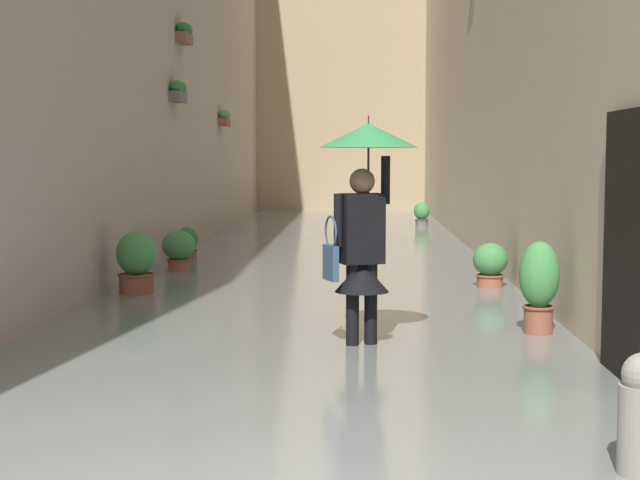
{
  "coord_description": "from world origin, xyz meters",
  "views": [
    {
      "loc": [
        -0.56,
        4.3,
        1.85
      ],
      "look_at": [
        -0.24,
        -3.88,
        1.13
      ],
      "focal_mm": 54.14,
      "sensor_mm": 36.0,
      "label": 1
    }
  ],
  "objects_px": {
    "potted_plant_far_left": "(539,287)",
    "potted_plant_far_right": "(187,245)",
    "person_wading": "(365,196)",
    "potted_plant_mid_right": "(179,250)",
    "potted_plant_near_right": "(136,265)",
    "potted_plant_mid_left": "(422,215)",
    "potted_plant_near_left": "(490,266)"
  },
  "relations": [
    {
      "from": "potted_plant_far_left",
      "to": "potted_plant_far_right",
      "type": "height_order",
      "value": "potted_plant_far_left"
    },
    {
      "from": "person_wading",
      "to": "potted_plant_mid_right",
      "type": "relative_size",
      "value": 3.07
    },
    {
      "from": "potted_plant_near_right",
      "to": "potted_plant_far_right",
      "type": "distance_m",
      "value": 4.13
    },
    {
      "from": "potted_plant_mid_left",
      "to": "potted_plant_far_left",
      "type": "bearing_deg",
      "value": 90.8
    },
    {
      "from": "potted_plant_mid_right",
      "to": "potted_plant_far_right",
      "type": "relative_size",
      "value": 1.12
    },
    {
      "from": "potted_plant_mid_left",
      "to": "potted_plant_far_left",
      "type": "height_order",
      "value": "potted_plant_far_left"
    },
    {
      "from": "potted_plant_mid_left",
      "to": "potted_plant_far_left",
      "type": "distance_m",
      "value": 14.4
    },
    {
      "from": "potted_plant_near_right",
      "to": "potted_plant_mid_right",
      "type": "xyz_separation_m",
      "value": [
        -0.09,
        -2.4,
        -0.05
      ]
    },
    {
      "from": "person_wading",
      "to": "potted_plant_far_right",
      "type": "bearing_deg",
      "value": -68.1
    },
    {
      "from": "potted_plant_near_right",
      "to": "potted_plant_far_right",
      "type": "xyz_separation_m",
      "value": [
        0.09,
        -4.12,
        -0.13
      ]
    },
    {
      "from": "potted_plant_mid_left",
      "to": "potted_plant_far_right",
      "type": "bearing_deg",
      "value": 59.85
    },
    {
      "from": "potted_plant_far_left",
      "to": "potted_plant_mid_right",
      "type": "bearing_deg",
      "value": -48.13
    },
    {
      "from": "potted_plant_far_left",
      "to": "potted_plant_mid_left",
      "type": "bearing_deg",
      "value": -89.2
    },
    {
      "from": "potted_plant_far_left",
      "to": "potted_plant_mid_right",
      "type": "distance_m",
      "value": 6.71
    },
    {
      "from": "potted_plant_near_left",
      "to": "potted_plant_near_right",
      "type": "bearing_deg",
      "value": 9.34
    },
    {
      "from": "potted_plant_mid_left",
      "to": "potted_plant_mid_right",
      "type": "height_order",
      "value": "potted_plant_mid_right"
    },
    {
      "from": "person_wading",
      "to": "potted_plant_near_right",
      "type": "height_order",
      "value": "person_wading"
    },
    {
      "from": "potted_plant_far_right",
      "to": "potted_plant_mid_left",
      "type": "bearing_deg",
      "value": -120.15
    },
    {
      "from": "potted_plant_far_left",
      "to": "potted_plant_near_right",
      "type": "relative_size",
      "value": 1.14
    },
    {
      "from": "potted_plant_far_left",
      "to": "potted_plant_near_right",
      "type": "xyz_separation_m",
      "value": [
        4.57,
        -2.6,
        -0.1
      ]
    },
    {
      "from": "potted_plant_mid_right",
      "to": "potted_plant_far_left",
      "type": "bearing_deg",
      "value": 131.87
    },
    {
      "from": "potted_plant_mid_left",
      "to": "potted_plant_mid_right",
      "type": "xyz_separation_m",
      "value": [
        4.28,
        9.4,
        0.04
      ]
    },
    {
      "from": "potted_plant_near_right",
      "to": "person_wading",
      "type": "bearing_deg",
      "value": 131.69
    },
    {
      "from": "person_wading",
      "to": "potted_plant_far_right",
      "type": "distance_m",
      "value": 7.99
    },
    {
      "from": "potted_plant_near_left",
      "to": "potted_plant_near_right",
      "type": "height_order",
      "value": "potted_plant_near_right"
    },
    {
      "from": "potted_plant_near_left",
      "to": "potted_plant_mid_right",
      "type": "relative_size",
      "value": 0.97
    },
    {
      "from": "potted_plant_far_right",
      "to": "potted_plant_near_right",
      "type": "bearing_deg",
      "value": 91.22
    },
    {
      "from": "person_wading",
      "to": "potted_plant_near_right",
      "type": "xyz_separation_m",
      "value": [
        2.86,
        -3.21,
        -1.01
      ]
    },
    {
      "from": "potted_plant_near_left",
      "to": "potted_plant_mid_left",
      "type": "bearing_deg",
      "value": -89.05
    },
    {
      "from": "potted_plant_far_left",
      "to": "potted_plant_far_right",
      "type": "relative_size",
      "value": 1.57
    },
    {
      "from": "potted_plant_near_left",
      "to": "potted_plant_far_right",
      "type": "distance_m",
      "value": 5.74
    },
    {
      "from": "potted_plant_far_right",
      "to": "potted_plant_near_left",
      "type": "bearing_deg",
      "value": 143.97
    }
  ]
}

